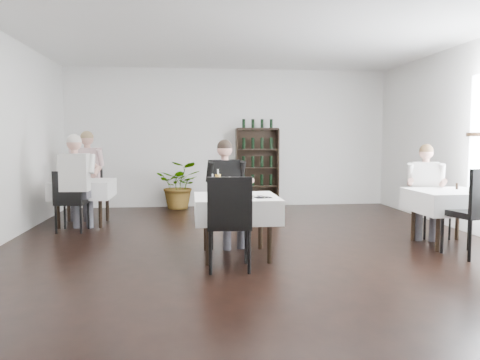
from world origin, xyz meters
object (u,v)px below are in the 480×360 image
(main_table, at_px, (236,208))
(potted_tree, at_px, (180,185))
(wine_shelf, at_px, (257,168))
(diner_main, at_px, (227,184))

(main_table, xyz_separation_m, potted_tree, (-0.78, 4.20, -0.11))
(potted_tree, bearing_deg, wine_shelf, 3.90)
(main_table, distance_m, diner_main, 0.72)
(wine_shelf, xyz_separation_m, potted_tree, (-1.68, -0.11, -0.34))
(main_table, bearing_deg, wine_shelf, 78.22)
(diner_main, bearing_deg, main_table, -84.58)
(wine_shelf, relative_size, diner_main, 1.19)
(main_table, relative_size, diner_main, 0.70)
(wine_shelf, relative_size, main_table, 1.70)
(main_table, distance_m, potted_tree, 4.27)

